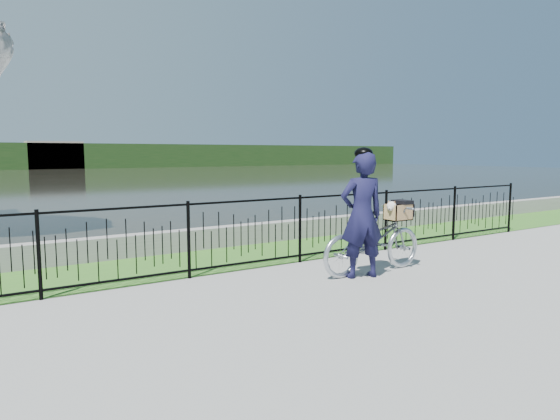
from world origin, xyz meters
TOP-DOWN VIEW (x-y plane):
  - ground at (0.00, 0.00)m, footprint 120.00×120.00m
  - grass_strip at (0.00, 2.60)m, footprint 60.00×2.00m
  - water at (0.00, 33.00)m, footprint 120.00×120.00m
  - quay_wall at (0.00, 3.60)m, footprint 60.00×0.30m
  - fence at (0.00, 1.60)m, footprint 14.00×0.06m
  - far_building_right at (6.00, 58.50)m, footprint 6.00×3.00m
  - bicycle_rig at (1.54, 0.40)m, footprint 1.93×0.67m
  - cyclist at (1.18, 0.27)m, footprint 0.77×0.60m

SIDE VIEW (x-z plane):
  - ground at x=0.00m, z-range 0.00..0.00m
  - water at x=0.00m, z-range 0.00..0.00m
  - grass_strip at x=0.00m, z-range 0.00..0.01m
  - quay_wall at x=0.00m, z-range 0.00..0.40m
  - bicycle_rig at x=1.54m, z-range -0.04..1.07m
  - fence at x=0.00m, z-range 0.00..1.15m
  - cyclist at x=1.18m, z-range -0.01..1.91m
  - far_building_right at x=6.00m, z-range 0.00..3.20m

